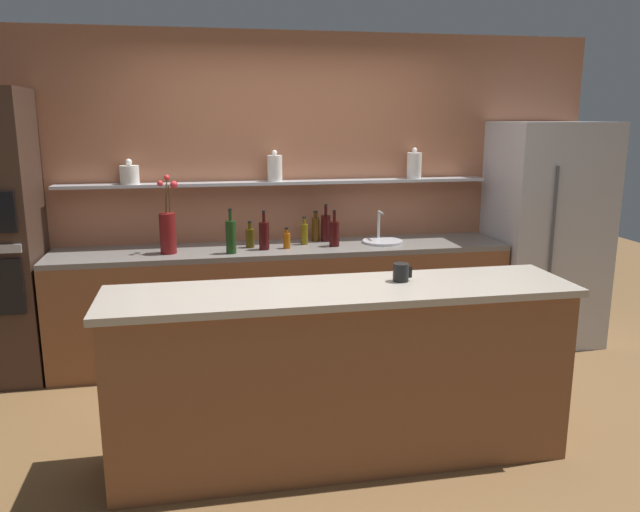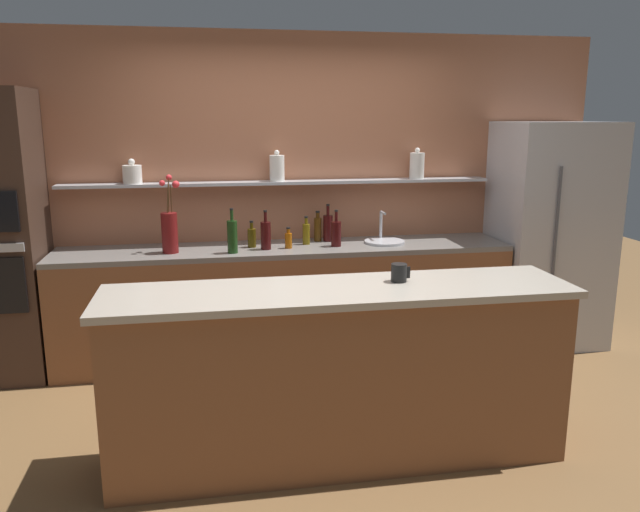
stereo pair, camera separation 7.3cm
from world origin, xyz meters
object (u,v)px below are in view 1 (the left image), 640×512
at_px(bottle_spirit_0, 316,229).
at_px(bottle_oil_4, 304,233).
at_px(refrigerator, 545,234).
at_px(bottle_wine_6, 264,235).
at_px(bottle_wine_5, 231,236).
at_px(bottle_oil_7, 250,237).
at_px(bottle_sauce_3, 287,240).
at_px(sink_fixture, 382,240).
at_px(bottle_wine_1, 334,233).
at_px(flower_vase, 168,230).
at_px(coffee_mug, 401,272).
at_px(bottle_wine_2, 326,228).

relative_size(bottle_spirit_0, bottle_oil_4, 1.11).
bearing_deg(refrigerator, bottle_wine_6, -179.15).
xyz_separation_m(bottle_wine_5, bottle_oil_7, (0.16, 0.19, -0.05)).
height_order(bottle_sauce_3, bottle_oil_4, bottle_oil_4).
height_order(refrigerator, bottle_sauce_3, refrigerator).
bearing_deg(sink_fixture, bottle_wine_1, -171.46).
distance_m(refrigerator, bottle_wine_1, 1.86).
xyz_separation_m(flower_vase, coffee_mug, (1.34, -1.48, -0.03)).
relative_size(bottle_wine_1, bottle_wine_2, 0.94).
bearing_deg(sink_fixture, flower_vase, -177.24).
height_order(bottle_spirit_0, bottle_wine_5, bottle_wine_5).
bearing_deg(bottle_oil_7, bottle_wine_1, -6.77).
xyz_separation_m(bottle_wine_1, bottle_wine_6, (-0.56, -0.02, 0.01)).
xyz_separation_m(refrigerator, flower_vase, (-3.14, -0.03, 0.16)).
relative_size(sink_fixture, bottle_oil_4, 1.44).
xyz_separation_m(sink_fixture, coffee_mug, (-0.36, -1.56, 0.13)).
height_order(bottle_oil_7, coffee_mug, bottle_oil_7).
relative_size(bottle_spirit_0, bottle_wine_5, 0.74).
distance_m(bottle_wine_1, bottle_wine_2, 0.21).
height_order(flower_vase, sink_fixture, flower_vase).
relative_size(sink_fixture, bottle_sauce_3, 1.96).
bearing_deg(bottle_wine_2, sink_fixture, -18.47).
relative_size(flower_vase, bottle_wine_6, 1.90).
bearing_deg(coffee_mug, flower_vase, 132.24).
relative_size(bottle_sauce_3, bottle_oil_7, 0.79).
relative_size(bottle_wine_6, bottle_oil_7, 1.46).
distance_m(bottle_sauce_3, coffee_mug, 1.55).
height_order(flower_vase, bottle_sauce_3, flower_vase).
bearing_deg(coffee_mug, bottle_oil_4, 99.82).
xyz_separation_m(sink_fixture, bottle_wine_6, (-0.98, -0.08, 0.09)).
distance_m(flower_vase, bottle_oil_4, 1.08).
bearing_deg(bottle_wine_5, bottle_wine_6, 18.97).
bearing_deg(coffee_mug, bottle_spirit_0, 95.49).
distance_m(sink_fixture, bottle_wine_2, 0.48).
relative_size(flower_vase, bottle_oil_7, 2.77).
bearing_deg(bottle_oil_4, flower_vase, -172.70).
bearing_deg(bottle_wine_2, refrigerator, -5.95).
height_order(bottle_wine_2, bottle_wine_5, bottle_wine_5).
distance_m(bottle_wine_1, bottle_oil_7, 0.67).
height_order(bottle_spirit_0, bottle_oil_4, bottle_spirit_0).
relative_size(bottle_spirit_0, bottle_wine_2, 0.82).
height_order(flower_vase, bottle_wine_1, flower_vase).
bearing_deg(flower_vase, bottle_wine_5, -11.17).
xyz_separation_m(bottle_wine_1, bottle_wine_5, (-0.82, -0.11, 0.02)).
relative_size(refrigerator, flower_vase, 3.22).
height_order(bottle_wine_2, coffee_mug, bottle_wine_2).
bearing_deg(bottle_sauce_3, bottle_oil_4, 38.67).
bearing_deg(bottle_wine_1, bottle_oil_7, 173.23).
bearing_deg(flower_vase, coffee_mug, -47.76).
height_order(bottle_wine_6, bottle_oil_7, bottle_wine_6).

